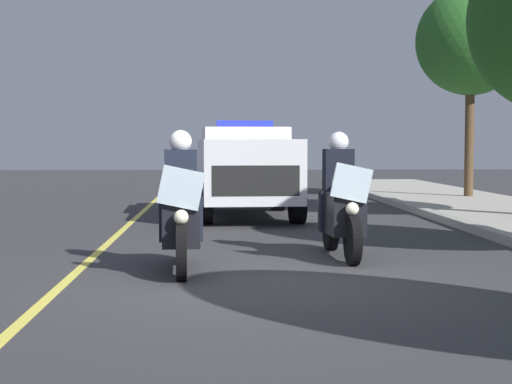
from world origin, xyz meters
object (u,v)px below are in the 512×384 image
at_px(police_suv, 245,167).
at_px(tree_behind_suv, 471,41).
at_px(police_motorcycle_lead_left, 181,214).
at_px(police_motorcycle_lead_right, 341,206).

xyz_separation_m(police_suv, tree_behind_suv, (-5.03, 6.45, 3.33)).
xyz_separation_m(police_motorcycle_lead_left, tree_behind_suv, (-12.32, 7.49, 3.70)).
relative_size(police_motorcycle_lead_left, police_motorcycle_lead_right, 1.00).
distance_m(police_motorcycle_lead_left, police_suv, 7.38).
bearing_deg(police_motorcycle_lead_left, police_suv, 171.89).
bearing_deg(police_suv, tree_behind_suv, 127.92).
height_order(police_motorcycle_lead_right, tree_behind_suv, tree_behind_suv).
xyz_separation_m(police_motorcycle_lead_left, police_motorcycle_lead_right, (-1.06, 2.13, 0.00)).
xyz_separation_m(police_motorcycle_lead_right, tree_behind_suv, (-11.26, 5.36, 3.70)).
distance_m(police_motorcycle_lead_left, tree_behind_suv, 14.89).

